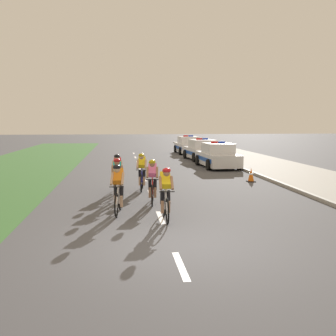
{
  "coord_description": "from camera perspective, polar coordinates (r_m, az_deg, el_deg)",
  "views": [
    {
      "loc": [
        -1.12,
        -8.68,
        2.78
      ],
      "look_at": [
        0.57,
        5.81,
        1.1
      ],
      "focal_mm": 43.37,
      "sensor_mm": 36.0,
      "label": 1
    }
  ],
  "objects": [
    {
      "name": "cyclist_fourth",
      "position": [
        14.27,
        -7.13,
        -1.51
      ],
      "size": [
        0.42,
        1.72,
        1.56
      ],
      "color": "black",
      "rests_on": "ground"
    },
    {
      "name": "cyclist_lead",
      "position": [
        11.4,
        -0.33,
        -3.5
      ],
      "size": [
        0.42,
        1.72,
        1.56
      ],
      "color": "black",
      "rests_on": "ground"
    },
    {
      "name": "cyclist_third",
      "position": [
        13.71,
        -2.21,
        -1.79
      ],
      "size": [
        0.45,
        1.72,
        1.56
      ],
      "color": "black",
      "rests_on": "ground"
    },
    {
      "name": "lane_markings_centre",
      "position": [
        21.7,
        -3.65,
        -0.8
      ],
      "size": [
        0.14,
        29.6,
        0.01
      ],
      "color": "white",
      "rests_on": "ground"
    },
    {
      "name": "police_car_second",
      "position": [
        29.45,
        4.75,
        2.45
      ],
      "size": [
        2.24,
        4.52,
        1.59
      ],
      "color": "white",
      "rests_on": "ground"
    },
    {
      "name": "police_car_third",
      "position": [
        35.32,
        2.83,
        3.15
      ],
      "size": [
        2.05,
        4.43,
        1.59
      ],
      "color": "white",
      "rests_on": "ground"
    },
    {
      "name": "sidewalk_slab",
      "position": [
        24.6,
        15.19,
        -0.01
      ],
      "size": [
        4.55,
        60.0,
        0.12
      ],
      "primitive_type": "cube",
      "color": "#A3A099",
      "rests_on": "ground"
    },
    {
      "name": "police_car_nearest",
      "position": [
        24.75,
        6.96,
        1.65
      ],
      "size": [
        2.14,
        4.47,
        1.59
      ],
      "color": "silver",
      "rests_on": "ground"
    },
    {
      "name": "traffic_cone_near",
      "position": [
        19.12,
        11.6,
        -0.99
      ],
      "size": [
        0.36,
        0.36,
        0.64
      ],
      "color": "black",
      "rests_on": "ground"
    },
    {
      "name": "kerb_edge",
      "position": [
        23.87,
        10.3,
        -0.07
      ],
      "size": [
        0.16,
        60.0,
        0.13
      ],
      "primitive_type": "cube",
      "color": "#9E9E99",
      "rests_on": "ground"
    },
    {
      "name": "cyclist_second",
      "position": [
        12.29,
        -7.02,
        -2.81
      ],
      "size": [
        0.45,
        1.72,
        1.56
      ],
      "color": "black",
      "rests_on": "ground"
    },
    {
      "name": "cyclist_fifth",
      "position": [
        16.37,
        -3.7,
        -0.44
      ],
      "size": [
        0.45,
        1.72,
        1.56
      ],
      "color": "black",
      "rests_on": "ground"
    },
    {
      "name": "ground_plane",
      "position": [
        9.18,
        0.68,
        -11.05
      ],
      "size": [
        160.0,
        160.0,
        0.0
      ],
      "primitive_type": "plane",
      "color": "#4C4C51"
    },
    {
      "name": "grass_verge",
      "position": [
        23.69,
        -21.95,
        -0.64
      ],
      "size": [
        7.0,
        60.0,
        0.01
      ],
      "primitive_type": "cube",
      "color": "#3D7033",
      "rests_on": "ground"
    },
    {
      "name": "cyclist_sixth",
      "position": [
        16.0,
        -7.13,
        -0.64
      ],
      "size": [
        0.42,
        1.72,
        1.56
      ],
      "color": "black",
      "rests_on": "ground"
    }
  ]
}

